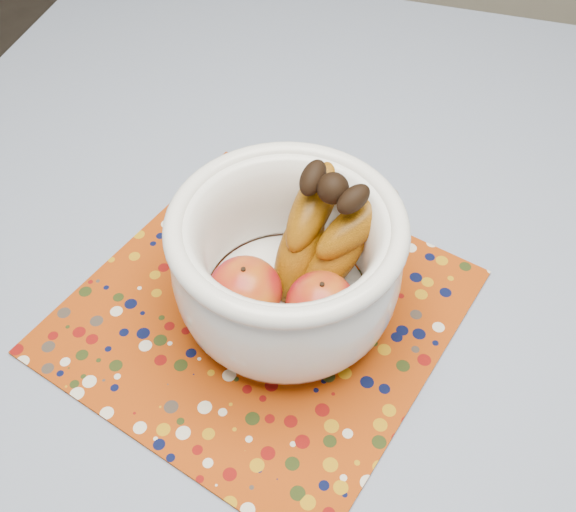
# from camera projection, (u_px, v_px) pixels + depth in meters

# --- Properties ---
(table) EXTENTS (1.20, 1.20, 0.75)m
(table) POSITION_uv_depth(u_px,v_px,m) (347.00, 319.00, 0.88)
(table) COLOR brown
(table) RESTS_ON ground
(tablecloth) EXTENTS (1.32, 1.32, 0.01)m
(tablecloth) POSITION_uv_depth(u_px,v_px,m) (351.00, 280.00, 0.81)
(tablecloth) COLOR slate
(tablecloth) RESTS_ON table
(placemat) EXTENTS (0.50, 0.50, 0.00)m
(placemat) POSITION_uv_depth(u_px,v_px,m) (261.00, 311.00, 0.78)
(placemat) COLOR #953408
(placemat) RESTS_ON tablecloth
(fruit_bowl) EXTENTS (0.27, 0.25, 0.18)m
(fruit_bowl) POSITION_uv_depth(u_px,v_px,m) (298.00, 257.00, 0.71)
(fruit_bowl) COLOR white
(fruit_bowl) RESTS_ON placemat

